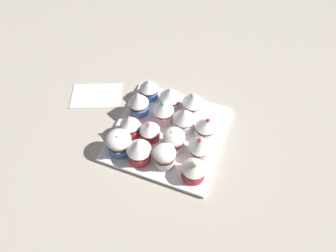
{
  "coord_description": "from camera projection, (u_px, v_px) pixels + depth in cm",
  "views": [
    {
      "loc": [
        17.35,
        -46.0,
        71.66
      ],
      "look_at": [
        0.0,
        0.0,
        4.2
      ],
      "focal_mm": 32.56,
      "sensor_mm": 36.0,
      "label": 1
    }
  ],
  "objects": [
    {
      "name": "ground_plane",
      "position": [
        168.0,
        138.0,
        0.88
      ],
      "size": [
        180.0,
        180.0,
        3.0
      ],
      "primitive_type": "cube",
      "color": "#B2A899"
    },
    {
      "name": "baking_tray",
      "position": [
        168.0,
        133.0,
        0.86
      ],
      "size": [
        30.05,
        30.05,
        1.2
      ],
      "color": "silver",
      "rests_on": "ground_plane"
    },
    {
      "name": "cupcake_0",
      "position": [
        119.0,
        143.0,
        0.8
      ],
      "size": [
        6.6,
        6.6,
        6.97
      ],
      "color": "#477AC6",
      "rests_on": "baking_tray"
    },
    {
      "name": "cupcake_1",
      "position": [
        139.0,
        150.0,
        0.78
      ],
      "size": [
        6.5,
        6.5,
        7.65
      ],
      "color": "#D1333D",
      "rests_on": "baking_tray"
    },
    {
      "name": "cupcake_2",
      "position": [
        165.0,
        156.0,
        0.77
      ],
      "size": [
        5.79,
        5.79,
        6.65
      ],
      "color": "white",
      "rests_on": "baking_tray"
    },
    {
      "name": "cupcake_3",
      "position": [
        194.0,
        169.0,
        0.75
      ],
      "size": [
        6.1,
        6.1,
        6.81
      ],
      "color": "#D1333D",
      "rests_on": "baking_tray"
    },
    {
      "name": "cupcake_4",
      "position": [
        130.0,
        126.0,
        0.83
      ],
      "size": [
        5.36,
        5.36,
        7.55
      ],
      "color": "#D1333D",
      "rests_on": "baking_tray"
    },
    {
      "name": "cupcake_5",
      "position": [
        150.0,
        130.0,
        0.82
      ],
      "size": [
        5.65,
        5.65,
        6.91
      ],
      "color": "#D1333D",
      "rests_on": "baking_tray"
    },
    {
      "name": "cupcake_6",
      "position": [
        174.0,
        140.0,
        0.8
      ],
      "size": [
        5.85,
        5.85,
        7.52
      ],
      "color": "white",
      "rests_on": "baking_tray"
    },
    {
      "name": "cupcake_7",
      "position": [
        200.0,
        146.0,
        0.78
      ],
      "size": [
        6.02,
        6.02,
        8.14
      ],
      "color": "white",
      "rests_on": "baking_tray"
    },
    {
      "name": "cupcake_8",
      "position": [
        139.0,
        102.0,
        0.87
      ],
      "size": [
        5.81,
        5.81,
        8.2
      ],
      "color": "#477AC6",
      "rests_on": "baking_tray"
    },
    {
      "name": "cupcake_9",
      "position": [
        163.0,
        110.0,
        0.86
      ],
      "size": [
        5.98,
        5.98,
        7.71
      ],
      "color": "white",
      "rests_on": "baking_tray"
    },
    {
      "name": "cupcake_10",
      "position": [
        184.0,
        119.0,
        0.84
      ],
      "size": [
        6.15,
        6.15,
        7.6
      ],
      "color": "white",
      "rests_on": "baking_tray"
    },
    {
      "name": "cupcake_11",
      "position": [
        206.0,
        127.0,
        0.83
      ],
      "size": [
        5.69,
        5.69,
        6.84
      ],
      "color": "white",
      "rests_on": "baking_tray"
    },
    {
      "name": "cupcake_12",
      "position": [
        149.0,
        88.0,
        0.91
      ],
      "size": [
        5.66,
        5.66,
        6.67
      ],
      "color": "#477AC6",
      "rests_on": "baking_tray"
    },
    {
      "name": "cupcake_13",
      "position": [
        170.0,
        97.0,
        0.89
      ],
      "size": [
        6.35,
        6.35,
        7.19
      ],
      "color": "pink",
      "rests_on": "baking_tray"
    },
    {
      "name": "cupcake_14",
      "position": [
        193.0,
        102.0,
        0.87
      ],
      "size": [
        6.28,
        6.28,
        7.65
      ],
      "color": "white",
      "rests_on": "baking_tray"
    },
    {
      "name": "napkin",
      "position": [
        96.0,
        95.0,
        0.95
      ],
      "size": [
        17.87,
        14.97,
        0.6
      ],
      "primitive_type": "cube",
      "rotation": [
        0.0,
        0.0,
        0.38
      ],
      "color": "white",
      "rests_on": "ground_plane"
    }
  ]
}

